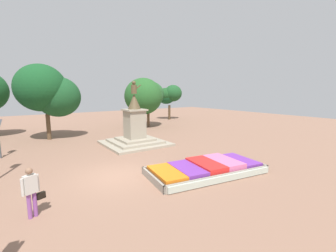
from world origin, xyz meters
TOP-DOWN VIEW (x-y plane):
  - ground_plane at (0.00, 0.00)m, footprint 72.95×72.95m
  - flower_planter at (3.96, -2.27)m, footprint 6.33×3.64m
  - statue_monument at (3.81, 5.60)m, footprint 4.61×4.61m
  - pedestrian_with_handbag at (-3.68, -1.91)m, footprint 0.70×0.40m
  - park_tree_far_left at (8.98, 13.07)m, footprint 4.87×4.53m
  - park_tree_behind_statue at (-1.37, 11.61)m, footprint 5.17×4.27m
  - park_tree_street_side at (15.38, 17.45)m, footprint 3.48×3.20m

SIDE VIEW (x-z plane):
  - ground_plane at x=0.00m, z-range 0.00..0.00m
  - flower_planter at x=3.96m, z-range -0.05..0.53m
  - pedestrian_with_handbag at x=-3.68m, z-range 0.11..1.83m
  - statue_monument at x=3.81m, z-range -1.42..3.54m
  - park_tree_street_side at x=15.38m, z-range 1.08..6.18m
  - park_tree_far_left at x=8.98m, z-range 0.85..6.55m
  - park_tree_behind_statue at x=-1.37m, z-range 0.94..7.38m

